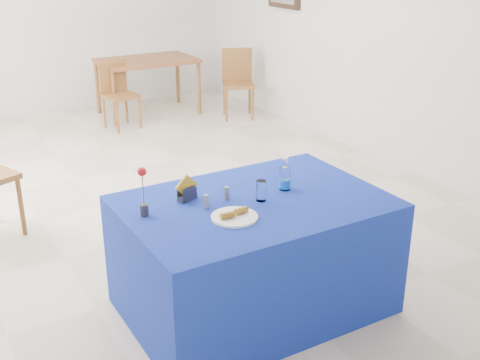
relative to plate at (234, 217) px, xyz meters
name	(u,v)px	position (x,y,z in m)	size (l,w,h in m)	color
floor	(159,194)	(0.43, 2.20, -0.77)	(7.00, 7.00, 0.00)	beige
room_shell	(149,3)	(0.43, 2.20, 0.98)	(7.00, 7.00, 7.00)	silver
plate	(234,217)	(0.00, 0.00, 0.00)	(0.27, 0.27, 0.01)	white
drinking_glass	(261,191)	(0.27, 0.14, 0.06)	(0.06, 0.06, 0.13)	white
salt_shaker	(206,201)	(-0.07, 0.21, 0.04)	(0.03, 0.03, 0.09)	gray
pepper_shaker	(227,193)	(0.09, 0.26, 0.04)	(0.03, 0.03, 0.09)	slate
blue_table	(254,255)	(0.23, 0.16, -0.39)	(1.60, 1.10, 0.76)	navy
water_bottle	(285,179)	(0.49, 0.22, 0.06)	(0.07, 0.07, 0.21)	white
napkin_holder	(187,192)	(-0.12, 0.38, 0.04)	(0.15, 0.10, 0.17)	#3D3D42
rose_vase	(143,192)	(-0.43, 0.30, 0.14)	(0.05, 0.05, 0.30)	#29282E
oak_table	(147,65)	(1.45, 4.92, -0.09)	(1.27, 0.82, 0.76)	brown
chair_bg_left	(117,89)	(0.88, 4.52, -0.28)	(0.44, 0.44, 0.85)	brown
chair_bg_right	(238,78)	(2.45, 4.20, -0.24)	(0.54, 0.54, 0.91)	brown
banana_pieces	(235,213)	(0.00, 0.00, 0.03)	(0.19, 0.06, 0.04)	#C78C1C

